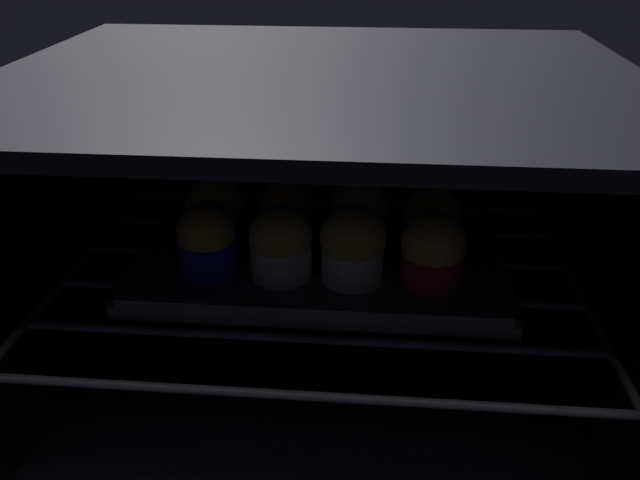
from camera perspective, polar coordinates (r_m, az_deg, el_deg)
oven_cavity at (r=69.85cm, az=0.23°, el=0.98°), size 59.00×47.00×37.00cm
oven_rack at (r=67.79cm, az=-0.07°, el=-3.20°), size 54.80×42.00×0.80cm
baking_tray at (r=68.10cm, az=-0.00°, el=-1.97°), size 38.40×22.93×2.20cm
muffin_row0_col0 at (r=65.02cm, az=-10.19°, el=-0.01°), size 6.21×6.21×7.43cm
muffin_row0_col1 at (r=63.22cm, az=-3.56°, el=-0.34°), size 6.41×6.41×7.62cm
muffin_row0_col2 at (r=62.36cm, az=3.00°, el=-0.49°), size 6.63×6.63×8.00cm
muffin_row0_col3 at (r=62.86cm, az=10.18°, el=-1.01°), size 6.47×6.47×7.52cm
muffin_row1_col0 at (r=71.22cm, az=-9.41°, el=2.60°), size 6.59×6.59×7.53cm
muffin_row1_col1 at (r=70.41cm, az=-3.03°, el=2.49°), size 6.21×6.21×7.19cm
muffin_row1_col2 at (r=69.44cm, az=3.51°, el=2.46°), size 6.49×6.49×7.76cm
muffin_row1_col3 at (r=69.91cm, az=10.01°, el=1.88°), size 6.21×6.21×7.13cm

